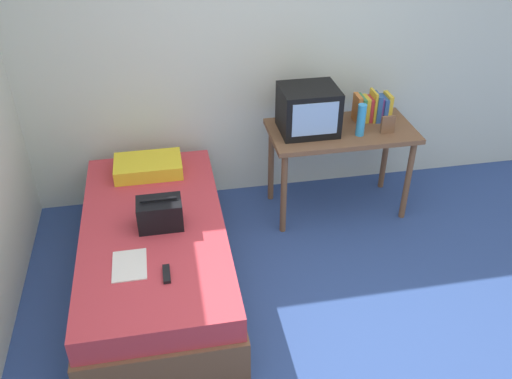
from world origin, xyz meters
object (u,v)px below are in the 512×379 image
magazine (129,265)px  remote_dark (167,274)px  handbag (160,213)px  picture_frame (388,125)px  bed (156,254)px  water_bottle (361,120)px  pillow (148,166)px  tv (308,110)px  book_row (372,108)px  desk (341,140)px

magazine → remote_dark: size_ratio=1.86×
handbag → picture_frame: bearing=16.6°
bed → water_bottle: water_bottle is taller
water_bottle → pillow: 1.69m
tv → book_row: bearing=9.5°
tv → picture_frame: 0.63m
desk → tv: (-0.28, 0.02, 0.28)m
water_bottle → remote_dark: (-1.57, -1.05, -0.38)m
bed → magazine: 0.50m
bed → remote_dark: bearing=-82.5°
picture_frame → handbag: bearing=-163.4°
tv → handbag: tv is taller
bed → handbag: size_ratio=6.67×
handbag → bed: bearing=162.2°
water_bottle → picture_frame: water_bottle is taller
tv → book_row: (0.57, 0.09, -0.07)m
bed → handbag: bearing=-17.8°
picture_frame → pillow: (-1.87, 0.18, -0.28)m
bed → picture_frame: size_ratio=13.87×
water_bottle → magazine: water_bottle is taller
bed → desk: bearing=22.9°
book_row → magazine: size_ratio=1.01×
bed → water_bottle: 1.84m
pillow → handbag: (0.07, -0.71, 0.05)m
desk → remote_dark: size_ratio=7.44×
desk → magazine: bearing=-148.2°
book_row → remote_dark: 2.21m
picture_frame → remote_dark: bearing=-149.8°
tv → magazine: tv is taller
book_row → pillow: (-1.83, -0.07, -0.31)m
handbag → tv: bearing=30.0°
bed → desk: size_ratio=1.72×
picture_frame → remote_dark: 2.10m
tv → handbag: bearing=-150.0°
picture_frame → tv: bearing=165.7°
desk → bed: bearing=-157.1°
desk → water_bottle: bearing=-50.6°
bed → handbag: handbag is taller
desk → picture_frame: (0.33, -0.13, 0.17)m
water_bottle → magazine: 2.05m
picture_frame → magazine: 2.24m
desk → handbag: (-1.48, -0.67, -0.06)m
bed → picture_frame: picture_frame is taller
tv → remote_dark: tv is taller
tv → pillow: size_ratio=0.85×
tv → water_bottle: bearing=-21.2°
water_bottle → pillow: size_ratio=0.49×
desk → pillow: bearing=178.3°
picture_frame → magazine: bearing=-155.6°
picture_frame → handbag: 1.90m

